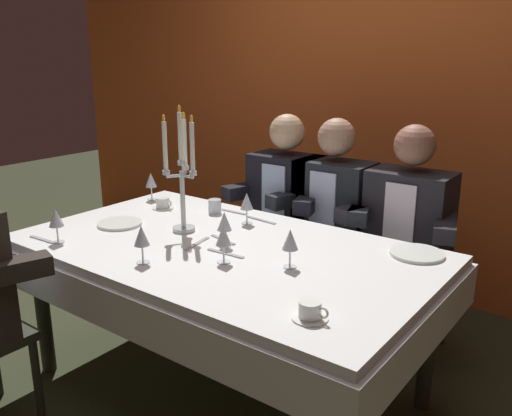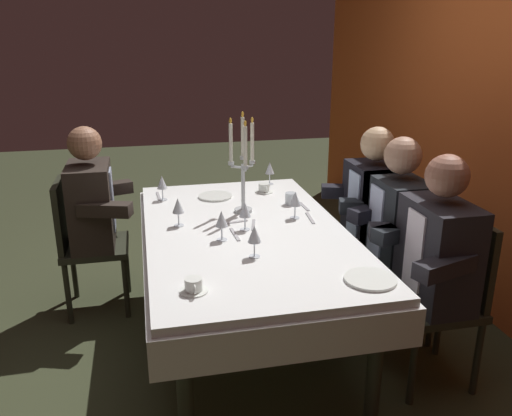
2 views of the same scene
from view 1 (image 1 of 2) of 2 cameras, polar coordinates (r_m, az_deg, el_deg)
ground_plane at (r=2.82m, az=-3.25°, el=-18.24°), size 12.00×12.00×0.00m
back_wall at (r=3.75m, az=13.32°, el=12.08°), size 6.00×0.12×2.70m
dining_table at (r=2.52m, az=-3.47°, el=-6.49°), size 1.94×1.14×0.74m
candelabra at (r=2.62m, az=-7.81°, el=3.36°), size 0.15×0.17×0.61m
dinner_plate_0 at (r=2.46m, az=16.57°, el=-4.61°), size 0.23×0.23×0.01m
dinner_plate_1 at (r=2.84m, az=-14.14°, el=-1.58°), size 0.22×0.22×0.01m
wine_glass_0 at (r=3.25m, az=-10.99°, el=2.81°), size 0.07×0.07×0.16m
wine_glass_1 at (r=2.74m, az=-0.98°, el=0.62°), size 0.07×0.07×0.16m
wine_glass_2 at (r=2.28m, az=-11.94°, el=-2.99°), size 0.07×0.07×0.16m
wine_glass_3 at (r=2.64m, az=-20.30°, el=-1.06°), size 0.07×0.07×0.16m
wine_glass_4 at (r=2.24m, az=-3.45°, el=-3.01°), size 0.07×0.07×0.16m
wine_glass_5 at (r=2.42m, az=-3.35°, el=-1.53°), size 0.07×0.07×0.16m
wine_glass_6 at (r=2.19m, az=3.61°, el=-3.42°), size 0.07×0.07×0.16m
water_tumbler_0 at (r=2.96m, az=-4.36°, el=0.19°), size 0.07×0.07×0.08m
coffee_cup_0 at (r=1.82m, az=5.73°, el=-10.75°), size 0.13×0.12×0.06m
coffee_cup_1 at (r=3.09m, az=-9.75°, el=0.46°), size 0.13×0.12×0.06m
knife_0 at (r=2.37m, az=-3.22°, el=-4.78°), size 0.19×0.03×0.01m
fork_1 at (r=2.97m, az=-2.43°, el=-0.40°), size 0.17×0.02×0.01m
fork_2 at (r=2.54m, az=-3.48°, el=-3.34°), size 0.17×0.06×0.01m
knife_3 at (r=2.50m, az=-6.23°, el=-3.73°), size 0.05×0.19×0.01m
knife_4 at (r=2.72m, az=-21.45°, el=-3.13°), size 0.19×0.03×0.01m
knife_5 at (r=2.82m, az=0.56°, el=-1.28°), size 0.19×0.04×0.01m
seated_diner_1 at (r=3.29m, az=3.24°, el=1.10°), size 0.63×0.48×1.24m
seated_diner_2 at (r=3.13m, az=8.23°, el=0.15°), size 0.63×0.48×1.24m
seated_diner_3 at (r=2.95m, az=15.79°, el=-1.28°), size 0.63×0.48×1.24m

